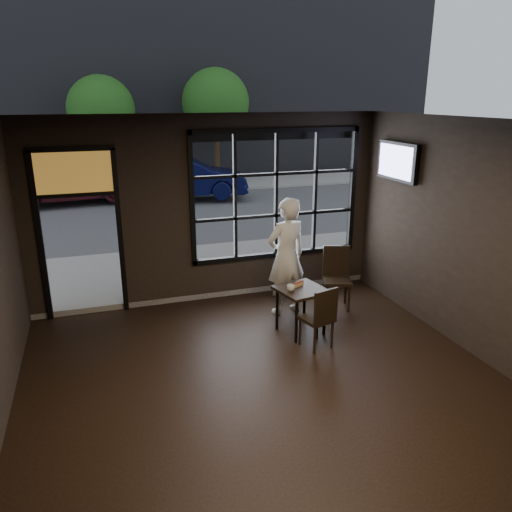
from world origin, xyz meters
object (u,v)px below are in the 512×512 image
object	(u,v)px
cafe_table	(301,310)
man	(286,257)
chair_near	(317,317)
navy_car	(185,178)

from	to	relation	value
cafe_table	man	distance (m)	0.98
cafe_table	chair_near	size ratio (longest dim) A/B	0.77
man	navy_car	xyz separation A→B (m)	(0.14, 9.71, -0.19)
cafe_table	man	xyz separation A→B (m)	(0.05, 0.76, 0.61)
chair_near	navy_car	world-z (taller)	navy_car
navy_car	man	bearing A→B (deg)	-171.47
cafe_table	navy_car	size ratio (longest dim) A/B	0.17
chair_near	man	bearing A→B (deg)	-106.52
cafe_table	navy_car	bearing A→B (deg)	76.58
cafe_table	chair_near	distance (m)	0.51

